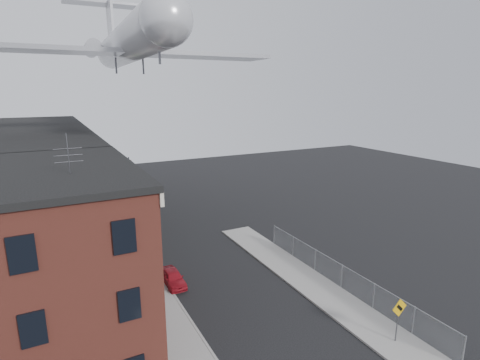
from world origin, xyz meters
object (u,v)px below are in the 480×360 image
(car_near, at_px, (173,278))
(car_far, at_px, (115,193))
(car_mid, at_px, (138,223))
(airplane, at_px, (129,43))
(warning_sign, at_px, (399,313))
(utility_pole, at_px, (123,204))
(street_tree, at_px, (110,190))

(car_near, distance_m, car_far, 25.91)
(car_mid, bearing_deg, airplane, 45.20)
(car_near, distance_m, car_mid, 13.04)
(warning_sign, distance_m, airplane, 31.54)
(car_mid, distance_m, car_far, 12.88)
(utility_pole, distance_m, street_tree, 10.00)
(airplane, bearing_deg, street_tree, 124.81)
(street_tree, height_order, airplane, airplane)
(airplane, bearing_deg, utility_pole, -112.69)
(warning_sign, distance_m, car_near, 15.35)
(utility_pole, bearing_deg, car_mid, 68.92)
(warning_sign, distance_m, utility_pole, 22.25)
(airplane, bearing_deg, car_mid, -139.38)
(street_tree, relative_size, car_near, 1.57)
(warning_sign, bearing_deg, utility_pole, 120.48)
(street_tree, height_order, car_near, street_tree)
(car_near, relative_size, car_far, 0.72)
(car_near, bearing_deg, car_mid, 88.43)
(street_tree, xyz_separation_m, car_far, (1.84, 9.17, -2.78))
(warning_sign, xyz_separation_m, airplane, (-8.49, 25.52, 16.48))
(car_near, xyz_separation_m, airplane, (0.71, 13.31, 17.80))
(car_near, relative_size, car_mid, 0.99)
(car_near, height_order, car_far, car_far)
(warning_sign, distance_m, car_far, 39.20)
(utility_pole, xyz_separation_m, airplane, (2.71, 6.49, 13.69))
(street_tree, relative_size, airplane, 0.18)
(car_mid, bearing_deg, car_far, 95.62)
(warning_sign, distance_m, car_mid, 26.77)
(warning_sign, relative_size, street_tree, 0.54)
(utility_pole, xyz_separation_m, car_far, (2.16, 19.10, -4.00))
(street_tree, bearing_deg, utility_pole, -91.89)
(warning_sign, bearing_deg, car_near, 127.00)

